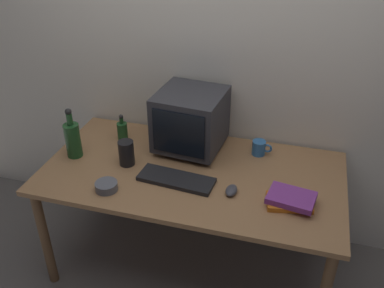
% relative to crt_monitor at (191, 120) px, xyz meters
% --- Properties ---
extents(ground_plane, '(6.00, 6.00, 0.00)m').
position_rel_crt_monitor_xyz_m(ground_plane, '(0.08, -0.24, -0.91)').
color(ground_plane, slate).
extents(back_wall, '(4.00, 0.08, 2.50)m').
position_rel_crt_monitor_xyz_m(back_wall, '(0.08, 0.26, 0.34)').
color(back_wall, silver).
rests_on(back_wall, ground).
extents(desk, '(1.70, 0.88, 0.72)m').
position_rel_crt_monitor_xyz_m(desk, '(0.08, -0.24, -0.27)').
color(desk, '#9E7047').
rests_on(desk, ground).
extents(crt_monitor, '(0.41, 0.42, 0.37)m').
position_rel_crt_monitor_xyz_m(crt_monitor, '(0.00, 0.00, 0.00)').
color(crt_monitor, '#333338').
rests_on(crt_monitor, desk).
extents(keyboard, '(0.43, 0.19, 0.02)m').
position_rel_crt_monitor_xyz_m(keyboard, '(0.02, -0.36, -0.18)').
color(keyboard, black).
rests_on(keyboard, desk).
extents(computer_mouse, '(0.06, 0.10, 0.04)m').
position_rel_crt_monitor_xyz_m(computer_mouse, '(0.33, -0.38, -0.17)').
color(computer_mouse, '#3F3F47').
rests_on(computer_mouse, desk).
extents(bottle_tall, '(0.09, 0.09, 0.31)m').
position_rel_crt_monitor_xyz_m(bottle_tall, '(-0.64, -0.28, -0.08)').
color(bottle_tall, '#1E4C23').
rests_on(bottle_tall, desk).
extents(bottle_short, '(0.07, 0.07, 0.17)m').
position_rel_crt_monitor_xyz_m(bottle_short, '(-0.45, -0.02, -0.13)').
color(bottle_short, '#1E4C23').
rests_on(bottle_short, desk).
extents(book_stack, '(0.26, 0.20, 0.06)m').
position_rel_crt_monitor_xyz_m(book_stack, '(0.64, -0.39, -0.16)').
color(book_stack, orange).
rests_on(book_stack, desk).
extents(mug, '(0.12, 0.08, 0.09)m').
position_rel_crt_monitor_xyz_m(mug, '(0.42, 0.04, -0.15)').
color(mug, '#3370B2').
rests_on(mug, desk).
extents(cd_spindle, '(0.12, 0.12, 0.04)m').
position_rel_crt_monitor_xyz_m(cd_spindle, '(-0.31, -0.53, -0.17)').
color(cd_spindle, '#595B66').
rests_on(cd_spindle, desk).
extents(metal_canister, '(0.09, 0.09, 0.15)m').
position_rel_crt_monitor_xyz_m(metal_canister, '(-0.31, -0.27, -0.12)').
color(metal_canister, black).
rests_on(metal_canister, desk).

